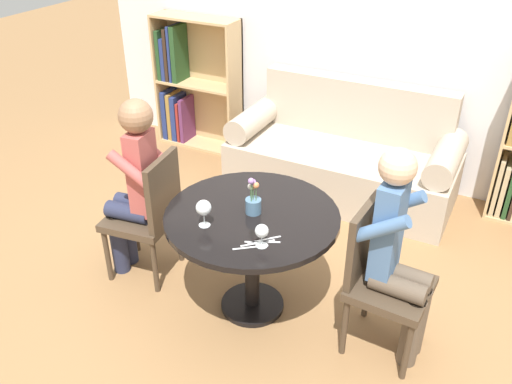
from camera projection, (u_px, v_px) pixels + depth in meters
ground_plane at (252, 306)px, 3.48m from camera, size 16.00×16.00×0.00m
back_wall at (371, 23)px, 4.38m from camera, size 5.20×0.05×2.70m
round_table at (252, 232)px, 3.18m from camera, size 1.02×1.02×0.70m
couch at (343, 159)px, 4.58m from camera, size 1.87×0.80×0.92m
bookshelf_left at (189, 84)px, 5.32m from camera, size 0.85×0.28×1.27m
chair_left at (150, 211)px, 3.53m from camera, size 0.47×0.47×0.90m
chair_right at (379, 274)px, 2.98m from camera, size 0.44×0.44×0.90m
person_left at (134, 185)px, 3.45m from camera, size 0.44×0.37×1.27m
person_right at (399, 255)px, 2.85m from camera, size 0.43×0.36×1.26m
wine_glass_left at (204, 208)px, 2.96m from camera, size 0.09×0.09×0.16m
wine_glass_right at (262, 232)px, 2.81m from camera, size 0.07×0.07×0.13m
flower_vase at (253, 201)px, 3.09m from camera, size 0.09×0.09×0.24m
knife_left_setting at (250, 247)px, 2.84m from camera, size 0.16×0.13×0.00m
fork_left_setting at (262, 242)px, 2.88m from camera, size 0.18×0.09×0.00m
knife_right_setting at (258, 243)px, 2.87m from camera, size 0.14×0.14×0.00m
fork_right_setting at (264, 240)px, 2.90m from camera, size 0.14×0.15×0.00m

